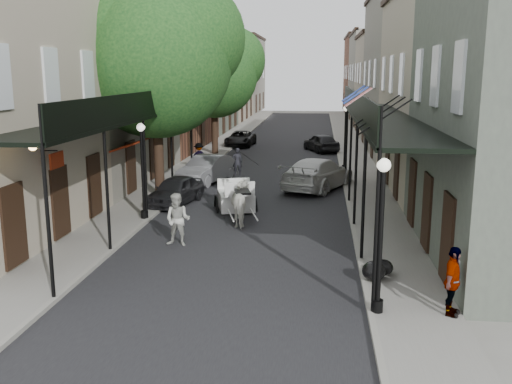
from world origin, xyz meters
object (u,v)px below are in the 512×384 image
(car_left_near, at_px, (175,190))
(car_left_mid, at_px, (207,169))
(pedestrian_walking, at_px, (178,220))
(car_right_far, at_px, (321,143))
(tree_far, at_px, (220,70))
(horse, at_px, (243,203))
(tree_near, at_px, (165,54))
(pedestrian_sidewalk_right, at_px, (453,281))
(car_right_near, at_px, (318,174))
(lamppost_right_far, at_px, (345,137))
(pedestrian_sidewalk_left, at_px, (199,157))
(lamppost_right_near, at_px, (381,234))
(car_left_far, at_px, (240,139))
(carriage, at_px, (235,184))
(lamppost_left, at_px, (143,169))

(car_left_near, height_order, car_left_mid, car_left_mid)
(pedestrian_walking, xyz_separation_m, car_right_far, (4.76, 23.57, -0.23))
(tree_far, height_order, horse, tree_far)
(tree_near, height_order, pedestrian_sidewalk_right, tree_near)
(car_right_near, bearing_deg, tree_near, 45.08)
(lamppost_right_far, distance_m, car_right_near, 5.35)
(pedestrian_walking, distance_m, pedestrian_sidewalk_left, 14.28)
(pedestrian_sidewalk_right, height_order, car_right_far, pedestrian_sidewalk_right)
(tree_near, distance_m, car_left_near, 6.02)
(lamppost_right_near, xyz_separation_m, car_left_far, (-7.60, 30.97, -1.46))
(tree_far, xyz_separation_m, car_left_mid, (1.05, -10.18, -5.13))
(lamppost_right_near, height_order, pedestrian_sidewalk_right, lamppost_right_near)
(tree_far, relative_size, car_left_mid, 2.00)
(carriage, xyz_separation_m, pedestrian_sidewalk_right, (6.69, -10.47, -0.11))
(lamppost_left, height_order, car_right_far, lamppost_left)
(pedestrian_sidewalk_left, bearing_deg, tree_near, 68.63)
(car_right_near, bearing_deg, pedestrian_sidewalk_right, 124.38)
(lamppost_left, height_order, car_left_mid, lamppost_left)
(pedestrian_walking, bearing_deg, horse, 66.59)
(lamppost_right_far, xyz_separation_m, car_left_near, (-7.70, -9.05, -1.43))
(lamppost_left, xyz_separation_m, car_left_near, (0.50, 2.95, -1.43))
(lamppost_left, bearing_deg, car_left_near, 80.37)
(car_left_near, bearing_deg, pedestrian_walking, -63.42)
(car_left_mid, relative_size, car_left_far, 1.02)
(tree_far, xyz_separation_m, pedestrian_sidewalk_right, (10.05, -26.18, -4.88))
(horse, xyz_separation_m, car_left_near, (-3.38, 2.95, -0.20))
(lamppost_right_far, bearing_deg, car_left_far, 124.73)
(tree_near, distance_m, pedestrian_walking, 9.36)
(lamppost_right_far, relative_size, car_left_near, 1.02)
(tree_near, relative_size, car_right_far, 2.47)
(car_right_far, bearing_deg, pedestrian_sidewalk_right, 73.55)
(lamppost_left, bearing_deg, lamppost_right_far, 55.65)
(pedestrian_sidewalk_left, height_order, car_left_near, pedestrian_sidewalk_left)
(tree_near, distance_m, car_left_far, 19.71)
(pedestrian_walking, bearing_deg, car_left_mid, 103.50)
(car_left_mid, distance_m, car_right_far, 13.91)
(pedestrian_walking, bearing_deg, car_left_near, 112.36)
(horse, bearing_deg, pedestrian_sidewalk_left, -85.18)
(lamppost_right_far, height_order, car_left_far, lamppost_right_far)
(tree_near, bearing_deg, lamppost_right_near, -55.73)
(tree_far, height_order, pedestrian_sidewalk_right, tree_far)
(horse, relative_size, car_right_near, 0.37)
(pedestrian_walking, height_order, car_right_near, pedestrian_walking)
(car_left_mid, bearing_deg, lamppost_right_near, -48.49)
(tree_far, height_order, car_left_near, tree_far)
(tree_near, height_order, carriage, tree_near)
(car_left_far, distance_m, car_right_far, 6.71)
(car_right_far, bearing_deg, car_left_mid, 42.14)
(pedestrian_sidewalk_right, distance_m, car_left_near, 14.43)
(lamppost_left, bearing_deg, tree_far, 90.46)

